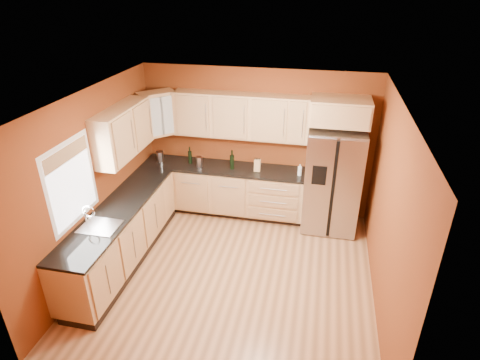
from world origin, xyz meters
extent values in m
plane|color=brown|center=(0.00, 0.00, 0.00)|extent=(4.00, 4.00, 0.00)
plane|color=white|center=(0.00, 0.00, 2.60)|extent=(4.00, 4.00, 0.00)
cube|color=brown|center=(0.00, 2.00, 1.30)|extent=(4.00, 0.04, 2.60)
cube|color=brown|center=(0.00, -2.00, 1.30)|extent=(4.00, 0.04, 2.60)
cube|color=brown|center=(-2.00, 0.00, 1.30)|extent=(0.04, 4.00, 2.60)
cube|color=brown|center=(2.00, 0.00, 1.30)|extent=(0.04, 4.00, 2.60)
cube|color=tan|center=(-0.55, 1.70, 0.44)|extent=(2.90, 0.60, 0.88)
cube|color=tan|center=(-1.70, 0.00, 0.44)|extent=(0.60, 2.80, 0.88)
cube|color=black|center=(-0.55, 1.69, 0.90)|extent=(2.90, 0.62, 0.04)
cube|color=black|center=(-1.69, 0.00, 0.90)|extent=(0.62, 2.80, 0.04)
cube|color=tan|center=(-0.25, 1.83, 1.83)|extent=(2.30, 0.33, 0.75)
cube|color=tan|center=(-1.83, 0.72, 1.83)|extent=(0.33, 1.35, 0.75)
cube|color=tan|center=(-1.67, 1.67, 1.83)|extent=(0.67, 0.67, 0.75)
cube|color=tan|center=(1.35, 1.70, 2.05)|extent=(0.92, 0.60, 0.40)
cube|color=#ACACB1|center=(1.35, 1.62, 0.89)|extent=(0.90, 0.75, 1.78)
cube|color=white|center=(-1.98, -0.50, 1.55)|extent=(0.03, 0.90, 1.00)
cylinder|color=#ACACB1|center=(-0.95, 1.61, 1.01)|extent=(0.15, 0.15, 0.18)
cylinder|color=#ACACB1|center=(-1.71, 1.67, 1.02)|extent=(0.14, 0.14, 0.20)
cube|color=tan|center=(0.07, 1.65, 1.02)|extent=(0.11, 0.10, 0.21)
cylinder|color=white|center=(0.80, 1.63, 1.02)|extent=(0.07, 0.07, 0.20)
camera|label=1|loc=(1.08, -4.51, 3.90)|focal=30.00mm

